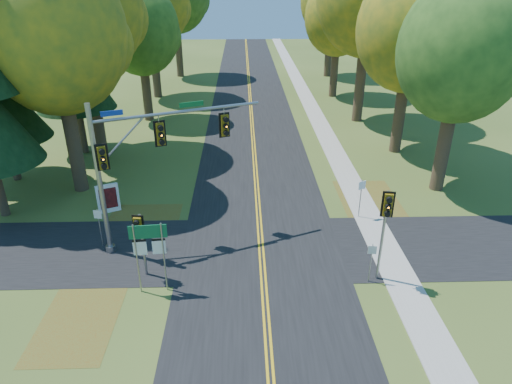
{
  "coord_description": "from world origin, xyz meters",
  "views": [
    {
      "loc": [
        -0.84,
        -17.37,
        12.59
      ],
      "look_at": [
        -0.26,
        1.94,
        3.2
      ],
      "focal_mm": 32.0,
      "sensor_mm": 36.0,
      "label": 1
    }
  ],
  "objects_px": {
    "traffic_mast": "(142,155)",
    "route_sign_cluster": "(149,244)",
    "info_kiosk": "(108,199)",
    "east_signal_pole": "(386,215)"
  },
  "relations": [
    {
      "from": "traffic_mast",
      "to": "route_sign_cluster",
      "type": "relative_size",
      "value": 2.29
    },
    {
      "from": "route_sign_cluster",
      "to": "info_kiosk",
      "type": "distance_m",
      "value": 8.39
    },
    {
      "from": "east_signal_pole",
      "to": "route_sign_cluster",
      "type": "height_order",
      "value": "east_signal_pole"
    },
    {
      "from": "east_signal_pole",
      "to": "info_kiosk",
      "type": "relative_size",
      "value": 2.61
    },
    {
      "from": "east_signal_pole",
      "to": "info_kiosk",
      "type": "xyz_separation_m",
      "value": [
        -13.71,
        6.97,
        -2.55
      ]
    },
    {
      "from": "traffic_mast",
      "to": "info_kiosk",
      "type": "xyz_separation_m",
      "value": [
        -3.0,
        3.41,
        -3.96
      ]
    },
    {
      "from": "traffic_mast",
      "to": "info_kiosk",
      "type": "bearing_deg",
      "value": 108.75
    },
    {
      "from": "east_signal_pole",
      "to": "route_sign_cluster",
      "type": "relative_size",
      "value": 1.34
    },
    {
      "from": "east_signal_pole",
      "to": "info_kiosk",
      "type": "bearing_deg",
      "value": 163.66
    },
    {
      "from": "info_kiosk",
      "to": "traffic_mast",
      "type": "bearing_deg",
      "value": -72.27
    }
  ]
}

